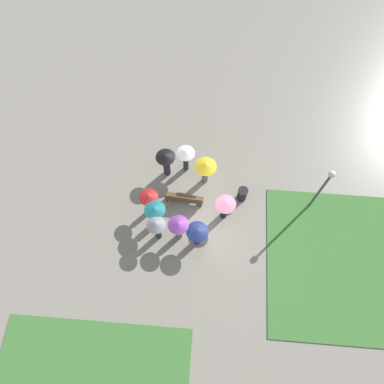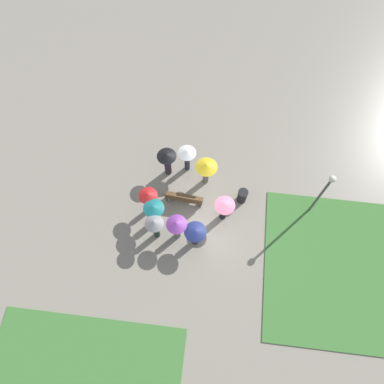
% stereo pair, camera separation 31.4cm
% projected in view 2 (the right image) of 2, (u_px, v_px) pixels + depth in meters
% --- Properties ---
extents(ground_plane, '(90.00, 90.00, 0.00)m').
position_uv_depth(ground_plane, '(207.00, 223.00, 19.28)').
color(ground_plane, gray).
extents(lawn_patch_near, '(8.62, 7.50, 0.06)m').
position_uv_depth(lawn_patch_near, '(353.00, 271.00, 18.20)').
color(lawn_patch_near, '#427A38').
rests_on(lawn_patch_near, ground_plane).
extents(park_bench, '(1.99, 0.57, 0.90)m').
position_uv_depth(park_bench, '(184.00, 199.00, 19.32)').
color(park_bench, brown).
rests_on(park_bench, ground_plane).
extents(lamp_post, '(0.32, 0.32, 3.75)m').
position_uv_depth(lamp_post, '(324.00, 190.00, 17.34)').
color(lamp_post, '#474C51').
rests_on(lamp_post, ground_plane).
extents(trash_bin, '(0.53, 0.53, 0.94)m').
position_uv_depth(trash_bin, '(242.00, 196.00, 19.39)').
color(trash_bin, '#232326').
rests_on(trash_bin, ground_plane).
extents(crowd_person_red, '(0.93, 0.93, 1.85)m').
position_uv_depth(crowd_person_red, '(149.00, 198.00, 18.38)').
color(crowd_person_red, slate).
rests_on(crowd_person_red, ground_plane).
extents(crowd_person_navy, '(1.07, 1.07, 1.69)m').
position_uv_depth(crowd_person_navy, '(195.00, 234.00, 17.75)').
color(crowd_person_navy, '#2D2333').
rests_on(crowd_person_navy, ground_plane).
extents(crowd_person_white, '(0.95, 0.95, 1.86)m').
position_uv_depth(crowd_person_white, '(187.00, 156.00, 19.37)').
color(crowd_person_white, '#282D47').
rests_on(crowd_person_white, ground_plane).
extents(crowd_person_pink, '(1.02, 1.02, 1.76)m').
position_uv_depth(crowd_person_pink, '(224.00, 207.00, 18.25)').
color(crowd_person_pink, black).
rests_on(crowd_person_pink, ground_plane).
extents(crowd_person_black, '(1.01, 1.01, 1.93)m').
position_uv_depth(crowd_person_black, '(167.00, 160.00, 19.34)').
color(crowd_person_black, '#2D2333').
rests_on(crowd_person_black, ground_plane).
extents(crowd_person_yellow, '(1.12, 1.12, 1.83)m').
position_uv_depth(crowd_person_yellow, '(206.00, 168.00, 19.00)').
color(crowd_person_yellow, slate).
rests_on(crowd_person_yellow, ground_plane).
extents(crowd_person_grey, '(0.91, 0.91, 1.95)m').
position_uv_depth(crowd_person_grey, '(155.00, 226.00, 17.74)').
color(crowd_person_grey, '#1E3328').
rests_on(crowd_person_grey, ground_plane).
extents(crowd_person_purple, '(1.00, 1.00, 1.87)m').
position_uv_depth(crowd_person_purple, '(177.00, 226.00, 17.75)').
color(crowd_person_purple, slate).
rests_on(crowd_person_purple, ground_plane).
extents(crowd_person_teal, '(1.02, 1.02, 1.87)m').
position_uv_depth(crowd_person_teal, '(155.00, 212.00, 18.17)').
color(crowd_person_teal, slate).
rests_on(crowd_person_teal, ground_plane).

